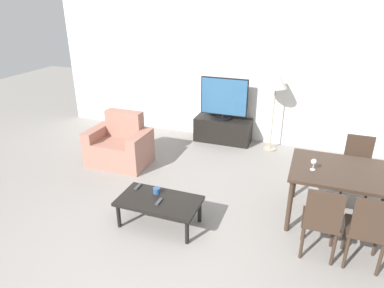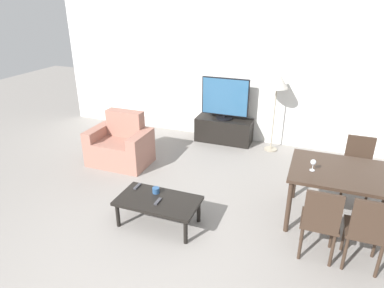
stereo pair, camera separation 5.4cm
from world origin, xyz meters
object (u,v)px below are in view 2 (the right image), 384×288
tv (225,99)px  tv_stand (224,130)px  dining_chair_near (321,220)px  dining_table (344,177)px  cup_white_near (156,190)px  wine_glass_center (313,163)px  dining_chair_near_right (367,229)px  dining_chair_far (358,165)px  remote_primary (158,201)px  remote_secondary (137,186)px  coffee_table (158,202)px  floor_lamp (277,82)px  armchair (121,146)px

tv → tv_stand: bearing=90.0°
dining_chair_near → dining_table: bearing=74.0°
dining_table → cup_white_near: 2.34m
dining_table → dining_chair_near: dining_chair_near is taller
wine_glass_center → tv: bearing=128.3°
tv → cup_white_near: tv is taller
dining_chair_near → dining_chair_near_right: 0.45m
dining_chair_far → cup_white_near: size_ratio=9.78×
remote_primary → remote_secondary: 0.47m
dining_chair_near_right → wine_glass_center: 0.96m
dining_table → remote_secondary: 2.62m
dining_chair_near → dining_chair_near_right: same height
dining_chair_near → remote_secondary: size_ratio=5.97×
tv_stand → dining_chair_near: bearing=-56.6°
coffee_table → cup_white_near: bearing=125.3°
dining_chair_near → tv: bearing=123.4°
cup_white_near → remote_secondary: bearing=171.6°
remote_primary → dining_chair_far: bearing=35.9°
tv_stand → coffee_table: 2.91m
tv → remote_secondary: tv is taller
dining_table → cup_white_near: size_ratio=14.00×
tv_stand → coffee_table: tv_stand is taller
dining_chair_near → dining_chair_near_right: bearing=0.0°
dining_chair_far → dining_chair_near: bearing=-106.0°
dining_chair_near → floor_lamp: 3.03m
remote_primary → remote_secondary: size_ratio=1.00×
dining_chair_far → cup_white_near: bearing=-148.5°
tv → cup_white_near: 2.82m
dining_chair_far → coffee_table: bearing=-145.3°
remote_secondary → cup_white_near: cup_white_near is taller
armchair → remote_primary: bearing=-45.2°
wine_glass_center → remote_primary: bearing=-155.7°
coffee_table → dining_chair_near_right: (2.35, 0.06, 0.18)m
cup_white_near → tv: bearing=87.5°
armchair → wine_glass_center: wine_glass_center is taller
armchair → dining_table: 3.56m
dining_chair_far → remote_primary: (-2.32, -1.68, -0.13)m
floor_lamp → wine_glass_center: 2.29m
armchair → dining_chair_far: bearing=4.0°
tv_stand → floor_lamp: floor_lamp is taller
armchair → floor_lamp: floor_lamp is taller
armchair → tv_stand: (1.41, 1.54, -0.07)m
tv_stand → remote_primary: size_ratio=7.36×
dining_chair_near → wine_glass_center: size_ratio=6.13×
dining_chair_near_right → remote_secondary: 2.74m
armchair → floor_lamp: 2.96m
dining_chair_far → floor_lamp: (-1.37, 1.21, 0.80)m
dining_table → floor_lamp: size_ratio=0.85×
tv → floor_lamp: size_ratio=0.61×
coffee_table → cup_white_near: size_ratio=11.24×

